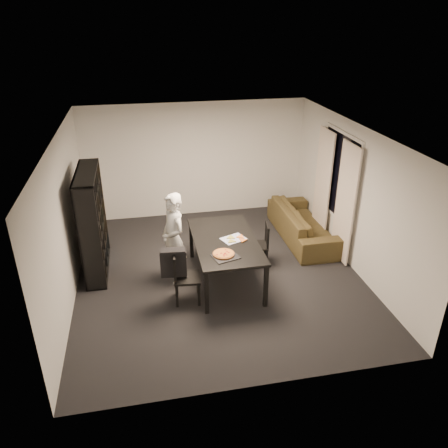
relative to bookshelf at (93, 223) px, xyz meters
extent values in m
cube|color=black|center=(2.16, -0.60, -0.95)|extent=(5.00, 5.50, 0.01)
cube|color=white|center=(2.16, -0.60, 1.65)|extent=(5.00, 5.50, 0.01)
cube|color=white|center=(2.16, 2.15, 0.35)|extent=(5.00, 0.01, 2.60)
cube|color=white|center=(2.16, -3.35, 0.35)|extent=(5.00, 0.01, 2.60)
cube|color=white|center=(-0.34, -0.60, 0.35)|extent=(0.01, 5.50, 2.60)
cube|color=white|center=(4.66, -0.60, 0.35)|extent=(0.01, 5.50, 2.60)
cube|color=black|center=(4.64, 0.00, 0.55)|extent=(0.02, 1.40, 1.60)
cube|color=white|center=(4.64, 0.00, 0.55)|extent=(0.03, 1.52, 1.72)
cube|color=beige|center=(4.56, -0.52, 0.20)|extent=(0.03, 0.70, 2.25)
cube|color=beige|center=(4.56, 0.52, 0.20)|extent=(0.03, 0.70, 2.25)
cube|color=black|center=(0.00, 0.00, 0.00)|extent=(0.35, 1.50, 1.90)
cube|color=black|center=(2.24, -0.82, -0.17)|extent=(1.07, 1.92, 0.04)
cube|color=black|center=(1.76, -1.73, -0.57)|extent=(0.06, 0.06, 0.76)
cube|color=black|center=(2.72, -1.73, -0.57)|extent=(0.06, 0.06, 0.76)
cube|color=black|center=(1.76, 0.09, -0.57)|extent=(0.06, 0.06, 0.76)
cube|color=black|center=(2.72, 0.09, -0.57)|extent=(0.06, 0.06, 0.76)
cube|color=black|center=(1.51, -1.31, -0.52)|extent=(0.45, 0.45, 0.04)
cube|color=black|center=(1.32, -1.29, -0.28)|extent=(0.08, 0.42, 0.45)
cube|color=black|center=(1.32, -1.29, -0.08)|extent=(0.07, 0.40, 0.05)
cube|color=black|center=(1.67, -1.51, -0.75)|extent=(0.04, 0.04, 0.41)
cube|color=black|center=(1.70, -1.15, -0.75)|extent=(0.04, 0.04, 0.41)
cube|color=black|center=(1.32, -1.47, -0.75)|extent=(0.04, 0.04, 0.41)
cube|color=black|center=(1.35, -1.12, -0.75)|extent=(0.04, 0.04, 0.41)
cube|color=black|center=(2.93, -0.42, -0.55)|extent=(0.45, 0.45, 0.04)
cube|color=black|center=(3.11, -0.45, -0.33)|extent=(0.10, 0.39, 0.42)
cube|color=black|center=(3.11, -0.45, -0.14)|extent=(0.09, 0.37, 0.05)
cube|color=black|center=(2.80, -0.23, -0.76)|extent=(0.04, 0.04, 0.38)
cube|color=black|center=(2.74, -0.56, -0.76)|extent=(0.04, 0.04, 0.38)
cube|color=black|center=(3.13, -0.29, -0.76)|extent=(0.04, 0.04, 0.38)
cube|color=black|center=(3.07, -0.62, -0.76)|extent=(0.04, 0.04, 0.38)
cube|color=black|center=(1.30, -1.29, -0.26)|extent=(0.42, 0.12, 0.45)
cube|color=black|center=(1.30, -1.29, -0.01)|extent=(0.41, 0.21, 0.05)
imported|color=silver|center=(1.37, -0.64, -0.13)|extent=(0.58, 0.70, 1.64)
cube|color=black|center=(2.13, -1.40, -0.14)|extent=(0.47, 0.42, 0.01)
cylinder|color=brown|center=(2.11, -1.34, -0.13)|extent=(0.35, 0.35, 0.02)
cylinder|color=orange|center=(2.11, -1.34, -0.11)|extent=(0.31, 0.31, 0.01)
cube|color=white|center=(2.39, -0.83, -0.15)|extent=(0.48, 0.43, 0.01)
imported|color=#3E3A19|center=(4.17, 0.44, -0.62)|extent=(0.88, 2.26, 0.66)
camera|label=1|loc=(0.92, -7.31, 3.36)|focal=35.00mm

